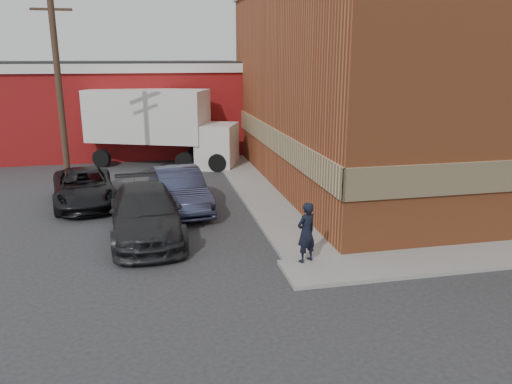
{
  "coord_description": "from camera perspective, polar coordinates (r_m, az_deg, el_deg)",
  "views": [
    {
      "loc": [
        -3.97,
        -13.17,
        5.92
      ],
      "look_at": [
        -0.71,
        1.97,
        1.68
      ],
      "focal_mm": 35.0,
      "sensor_mm": 36.0,
      "label": 1
    }
  ],
  "objects": [
    {
      "name": "suv_a",
      "position": [
        21.65,
        -19.08,
        0.52
      ],
      "size": [
        3.1,
        5.41,
        1.42
      ],
      "primitive_type": "imported",
      "rotation": [
        0.0,
        0.0,
        0.15
      ],
      "color": "black",
      "rests_on": "ground"
    },
    {
      "name": "suv_b",
      "position": [
        17.16,
        -12.48,
        -2.36
      ],
      "size": [
        2.6,
        5.79,
        1.65
      ],
      "primitive_type": "imported",
      "rotation": [
        0.0,
        0.0,
        0.05
      ],
      "color": "#242426",
      "rests_on": "ground"
    },
    {
      "name": "utility_pole",
      "position": [
        22.48,
        -21.61,
        11.26
      ],
      "size": [
        2.0,
        0.26,
        9.0
      ],
      "color": "#473223",
      "rests_on": "ground"
    },
    {
      "name": "box_truck",
      "position": [
        28.1,
        -10.69,
        7.83
      ],
      "size": [
        8.72,
        5.49,
        4.15
      ],
      "rotation": [
        0.0,
        0.0,
        -0.39
      ],
      "color": "silver",
      "rests_on": "ground"
    },
    {
      "name": "sedan",
      "position": [
        19.92,
        -8.76,
        0.28
      ],
      "size": [
        2.36,
        5.15,
        1.64
      ],
      "primitive_type": "imported",
      "rotation": [
        0.0,
        0.0,
        0.13
      ],
      "color": "#2D334C",
      "rests_on": "ground"
    },
    {
      "name": "ground",
      "position": [
        14.97,
        4.29,
        -8.04
      ],
      "size": [
        90.0,
        90.0,
        0.0
      ],
      "primitive_type": "plane",
      "color": "#28282B",
      "rests_on": "ground"
    },
    {
      "name": "warehouse",
      "position": [
        33.37,
        -15.8,
        9.39
      ],
      "size": [
        16.3,
        8.3,
        5.6
      ],
      "color": "maroon",
      "rests_on": "ground"
    },
    {
      "name": "man",
      "position": [
        14.46,
        5.75,
        -4.61
      ],
      "size": [
        0.77,
        0.67,
        1.79
      ],
      "primitive_type": "imported",
      "rotation": [
        0.0,
        0.0,
        3.59
      ],
      "color": "black",
      "rests_on": "sidewalk_south"
    },
    {
      "name": "sidewalk_west",
      "position": [
        23.38,
        -0.49,
        0.78
      ],
      "size": [
        1.8,
        18.0,
        0.12
      ],
      "primitive_type": "cube",
      "color": "gray",
      "rests_on": "ground"
    },
    {
      "name": "brick_building",
      "position": [
        25.46,
        17.56,
        11.82
      ],
      "size": [
        14.25,
        18.25,
        9.36
      ],
      "color": "#A34F2A",
      "rests_on": "ground"
    }
  ]
}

